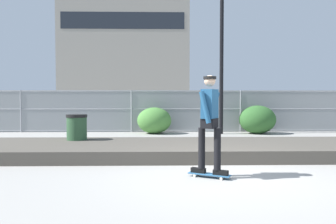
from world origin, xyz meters
The scene contains 12 objects.
ground_plane centered at (0.00, 0.00, 0.00)m, with size 120.00×120.00×0.00m, color gray.
gravel_berm centered at (0.00, 2.43, 0.15)m, with size 12.12×2.78×0.31m, color #4C473F.
skateboard centered at (-0.23, -0.08, 0.06)m, with size 0.80×0.55×0.07m.
skater centered at (-0.23, -0.08, 1.13)m, with size 0.68×0.62×1.84m.
chain_fence centered at (0.00, 8.44, 0.93)m, with size 24.39×0.06×1.85m.
street_lamp centered at (1.40, 7.54, 4.37)m, with size 0.44×0.44×7.06m.
parked_car_near centered at (-4.11, 10.76, 0.84)m, with size 4.53×2.20×1.66m.
parked_car_mid centered at (1.83, 11.02, 0.84)m, with size 4.56×2.28×1.66m.
library_building centered at (-6.77, 50.57, 10.58)m, with size 20.01×14.38×21.17m.
shrub_left centered at (-1.41, 7.69, 0.56)m, with size 1.44×1.18×1.11m.
shrub_center centered at (2.94, 7.57, 0.60)m, with size 1.54×1.26×1.19m.
trash_bin centered at (-3.53, 3.20, 0.52)m, with size 0.59×0.59×1.03m.
Camera 1 is at (-1.15, -6.16, 1.48)m, focal length 35.18 mm.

